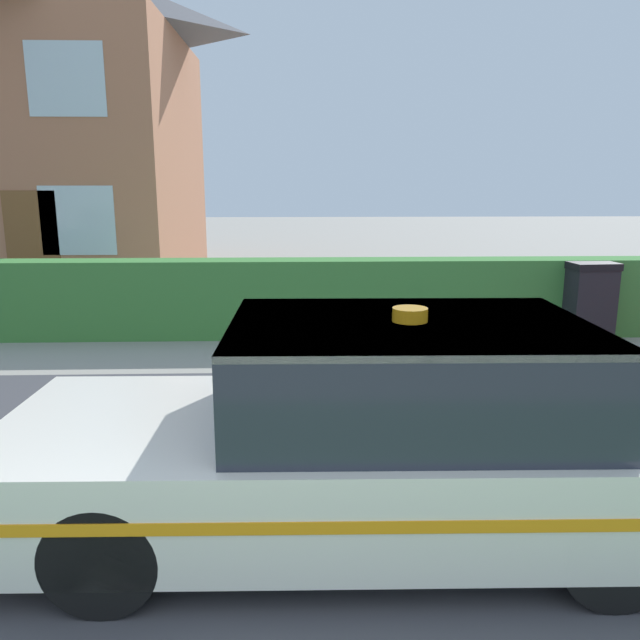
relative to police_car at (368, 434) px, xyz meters
name	(u,v)px	position (x,y,z in m)	size (l,w,h in m)	color
road_strip	(283,469)	(-0.57, 0.92, -0.68)	(28.00, 5.17, 0.01)	#424247
garden_hedge	(321,298)	(-0.11, 5.37, -0.11)	(11.87, 0.55, 1.15)	#3D7F38
police_car	(368,434)	(0.00, 0.00, 0.00)	(4.44, 1.81, 1.50)	black
house_left	(34,113)	(-6.45, 11.43, 3.10)	(7.04, 6.49, 7.43)	#A86B4C
wheelie_bin	(587,301)	(3.74, 5.00, -0.11)	(0.70, 0.64, 1.15)	black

